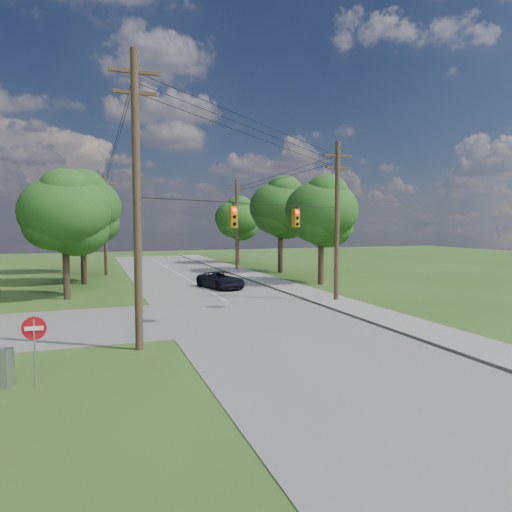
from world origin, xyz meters
name	(u,v)px	position (x,y,z in m)	size (l,w,h in m)	color
ground	(249,342)	(0.00, 0.00, 0.00)	(140.00, 140.00, 0.00)	#324C19
main_road	(254,317)	(2.00, 5.00, 0.01)	(10.00, 100.00, 0.03)	gray
sidewalk_east	(358,308)	(8.70, 5.00, 0.06)	(2.60, 100.00, 0.12)	gray
pole_sw	(137,197)	(-4.60, 0.40, 6.23)	(2.00, 0.32, 12.00)	#4C3827
pole_ne	(337,219)	(8.90, 8.00, 5.47)	(2.00, 0.32, 10.50)	#4C3827
pole_north_e	(237,224)	(8.90, 30.00, 5.13)	(2.00, 0.32, 10.00)	#4C3827
pole_north_w	(105,224)	(-5.00, 30.00, 5.13)	(2.00, 0.32, 10.00)	#4C3827
power_lines	(214,164)	(1.50, 11.54, 9.15)	(13.93, 29.62, 4.93)	black
traffic_signals	(267,217)	(2.55, 4.43, 5.50)	(4.91, 3.27, 1.05)	orange
tree_w_near	(65,212)	(-8.00, 15.00, 5.92)	(6.00, 6.00, 8.40)	#433121
tree_w_mid	(82,207)	(-7.00, 23.00, 6.58)	(6.40, 6.40, 9.22)	#433121
tree_w_far	(63,213)	(-9.00, 33.00, 6.25)	(6.00, 6.00, 8.73)	#433121
tree_e_near	(321,211)	(12.00, 16.00, 6.25)	(6.20, 6.20, 8.81)	#433121
tree_e_mid	(281,207)	(12.50, 26.00, 6.91)	(6.60, 6.60, 9.64)	#433121
tree_e_far	(237,218)	(11.50, 38.00, 5.92)	(5.80, 5.80, 8.32)	#433121
car_main_north	(221,280)	(3.27, 16.37, 0.69)	(2.19, 4.74, 1.32)	black
control_cabinet	(0,368)	(-9.14, -2.53, 0.61)	(0.67, 0.48, 1.21)	gray
do_not_enter_sign	(34,335)	(-8.11, -2.85, 1.64)	(0.75, 0.09, 2.24)	gray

